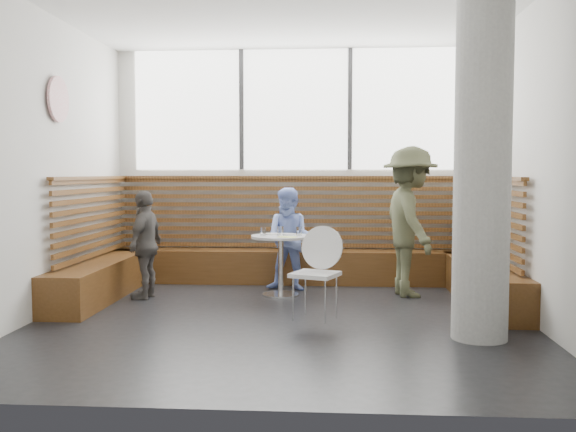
# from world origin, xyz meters

# --- Properties ---
(room) EXTENTS (5.00, 5.00, 3.20)m
(room) POSITION_xyz_m (0.00, 0.00, 1.60)
(room) COLOR silver
(room) RESTS_ON ground
(booth) EXTENTS (5.00, 2.50, 1.44)m
(booth) POSITION_xyz_m (0.00, 1.77, 0.41)
(booth) COLOR #492C12
(booth) RESTS_ON ground
(concrete_column) EXTENTS (0.50, 0.50, 3.20)m
(concrete_column) POSITION_xyz_m (1.85, -0.60, 1.60)
(concrete_column) COLOR gray
(concrete_column) RESTS_ON ground
(wall_art) EXTENTS (0.03, 0.50, 0.50)m
(wall_art) POSITION_xyz_m (-2.46, 0.40, 2.30)
(wall_art) COLOR white
(wall_art) RESTS_ON room
(cafe_table) EXTENTS (0.72, 0.72, 0.74)m
(cafe_table) POSITION_xyz_m (-0.11, 1.31, 0.53)
(cafe_table) COLOR silver
(cafe_table) RESTS_ON ground
(cafe_chair) EXTENTS (0.45, 0.44, 0.95)m
(cafe_chair) POSITION_xyz_m (0.34, 0.14, 0.56)
(cafe_chair) COLOR white
(cafe_chair) RESTS_ON ground
(adult_man) EXTENTS (0.88, 1.28, 1.82)m
(adult_man) POSITION_xyz_m (1.46, 1.42, 0.91)
(adult_man) COLOR #484B32
(adult_man) RESTS_ON ground
(child_back) EXTENTS (0.70, 0.58, 1.31)m
(child_back) POSITION_xyz_m (-0.02, 1.69, 0.66)
(child_back) COLOR #89A1ED
(child_back) RESTS_ON ground
(child_left) EXTENTS (0.42, 0.79, 1.29)m
(child_left) POSITION_xyz_m (-1.71, 1.05, 0.65)
(child_left) COLOR #55514D
(child_left) RESTS_ON ground
(plate_near) EXTENTS (0.19, 0.19, 0.01)m
(plate_near) POSITION_xyz_m (-0.24, 1.44, 0.75)
(plate_near) COLOR white
(plate_near) RESTS_ON cafe_table
(plate_far) EXTENTS (0.19, 0.19, 0.01)m
(plate_far) POSITION_xyz_m (-0.04, 1.41, 0.75)
(plate_far) COLOR white
(plate_far) RESTS_ON cafe_table
(glass_left) EXTENTS (0.07, 0.07, 0.10)m
(glass_left) POSITION_xyz_m (-0.32, 1.25, 0.79)
(glass_left) COLOR white
(glass_left) RESTS_ON cafe_table
(glass_mid) EXTENTS (0.08, 0.08, 0.12)m
(glass_mid) POSITION_xyz_m (-0.11, 1.22, 0.80)
(glass_mid) COLOR white
(glass_mid) RESTS_ON cafe_table
(glass_right) EXTENTS (0.07, 0.07, 0.11)m
(glass_right) POSITION_xyz_m (0.11, 1.29, 0.80)
(glass_right) COLOR white
(glass_right) RESTS_ON cafe_table
(menu_card) EXTENTS (0.25, 0.21, 0.00)m
(menu_card) POSITION_xyz_m (-0.02, 1.12, 0.74)
(menu_card) COLOR #A5C64C
(menu_card) RESTS_ON cafe_table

